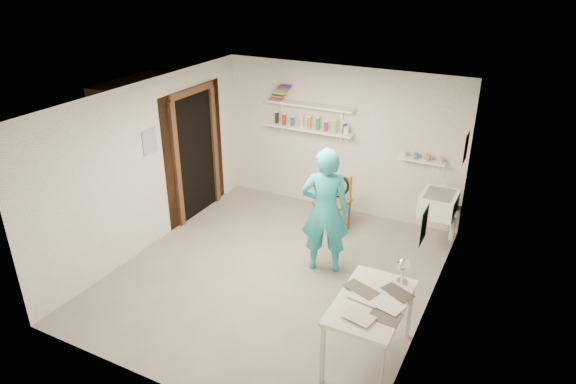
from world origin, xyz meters
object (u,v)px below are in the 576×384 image
at_px(man, 325,211).
at_px(wall_clock, 337,186).
at_px(wooden_chair, 332,202).
at_px(belfast_sink, 439,204).
at_px(work_table, 369,330).
at_px(desk_lamp, 404,265).

height_order(man, wall_clock, man).
distance_m(man, wooden_chair, 1.13).
bearing_deg(wooden_chair, wall_clock, -56.94).
bearing_deg(man, wooden_chair, -93.32).
relative_size(belfast_sink, wall_clock, 1.90).
height_order(belfast_sink, wooden_chair, wooden_chair).
relative_size(man, work_table, 1.56).
xyz_separation_m(wall_clock, work_table, (1.03, -1.60, -0.79)).
distance_m(man, wall_clock, 0.37).
height_order(man, wooden_chair, man).
height_order(belfast_sink, work_table, belfast_sink).
bearing_deg(belfast_sink, wooden_chair, -170.69).
distance_m(wooden_chair, desk_lamp, 2.58).
bearing_deg(desk_lamp, work_table, -112.42).
relative_size(wooden_chair, work_table, 0.88).
height_order(wall_clock, desk_lamp, wall_clock).
distance_m(belfast_sink, desk_lamp, 2.23).
height_order(wall_clock, wooden_chair, wall_clock).
distance_m(wall_clock, desk_lamp, 1.69).
height_order(belfast_sink, desk_lamp, desk_lamp).
bearing_deg(desk_lamp, wooden_chair, 129.32).
bearing_deg(man, desk_lamp, 123.91).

